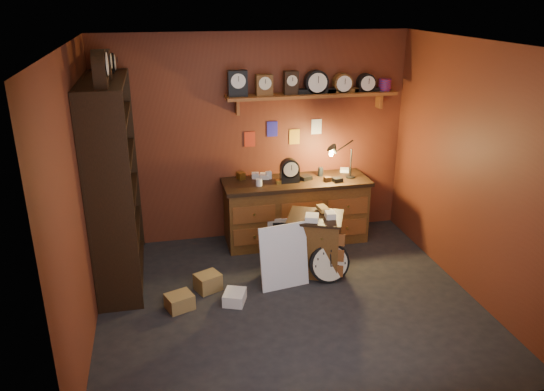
{
  "coord_description": "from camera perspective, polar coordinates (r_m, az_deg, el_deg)",
  "views": [
    {
      "loc": [
        -1.24,
        -4.8,
        3.13
      ],
      "look_at": [
        -0.11,
        0.35,
        1.11
      ],
      "focal_mm": 35.0,
      "sensor_mm": 36.0,
      "label": 1
    }
  ],
  "objects": [
    {
      "name": "workbench",
      "position": [
        7.03,
        2.59,
        -1.26
      ],
      "size": [
        1.91,
        0.66,
        1.36
      ],
      "color": "brown",
      "rests_on": "ground"
    },
    {
      "name": "floor",
      "position": [
        5.86,
        1.78,
        -11.28
      ],
      "size": [
        4.0,
        4.0,
        0.0
      ],
      "primitive_type": "plane",
      "color": "black",
      "rests_on": "ground"
    },
    {
      "name": "low_cabinet",
      "position": [
        6.29,
        4.64,
        -4.93
      ],
      "size": [
        0.78,
        0.73,
        0.8
      ],
      "rotation": [
        0.0,
        0.0,
        -0.4
      ],
      "color": "brown",
      "rests_on": "ground"
    },
    {
      "name": "floor_box_c",
      "position": [
        6.06,
        -6.9,
        -9.23
      ],
      "size": [
        0.33,
        0.31,
        0.2
      ],
      "primitive_type": "cube",
      "rotation": [
        0.0,
        0.0,
        0.43
      ],
      "color": "olive",
      "rests_on": "ground"
    },
    {
      "name": "shelving_unit",
      "position": [
        6.1,
        -16.99,
        2.13
      ],
      "size": [
        0.47,
        1.6,
        2.58
      ],
      "color": "black",
      "rests_on": "ground"
    },
    {
      "name": "big_round_clock",
      "position": [
        6.16,
        6.2,
        -7.23
      ],
      "size": [
        0.47,
        0.16,
        0.47
      ],
      "color": "black",
      "rests_on": "ground"
    },
    {
      "name": "floor_box_a",
      "position": [
        5.78,
        -9.91,
        -11.18
      ],
      "size": [
        0.33,
        0.31,
        0.16
      ],
      "primitive_type": "cube",
      "rotation": [
        0.0,
        0.0,
        0.36
      ],
      "color": "olive",
      "rests_on": "ground"
    },
    {
      "name": "mini_fridge",
      "position": [
        6.97,
        1.23,
        -3.59
      ],
      "size": [
        0.5,
        0.52,
        0.46
      ],
      "rotation": [
        0.0,
        0.0,
        -0.14
      ],
      "color": "silver",
      "rests_on": "ground"
    },
    {
      "name": "room_shell",
      "position": [
        5.27,
        2.17,
        5.45
      ],
      "size": [
        4.02,
        3.62,
        2.71
      ],
      "color": "maroon",
      "rests_on": "ground"
    },
    {
      "name": "floor_box_b",
      "position": [
        5.82,
        -4.05,
        -10.86
      ],
      "size": [
        0.3,
        0.32,
        0.13
      ],
      "primitive_type": "cube",
      "rotation": [
        0.0,
        0.0,
        -0.37
      ],
      "color": "white",
      "rests_on": "ground"
    },
    {
      "name": "white_panel",
      "position": [
        6.15,
        1.27,
        -9.61
      ],
      "size": [
        0.58,
        0.25,
        0.75
      ],
      "primitive_type": "cube",
      "rotation": [
        -0.17,
        0.0,
        0.17
      ],
      "color": "silver",
      "rests_on": "ground"
    }
  ]
}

